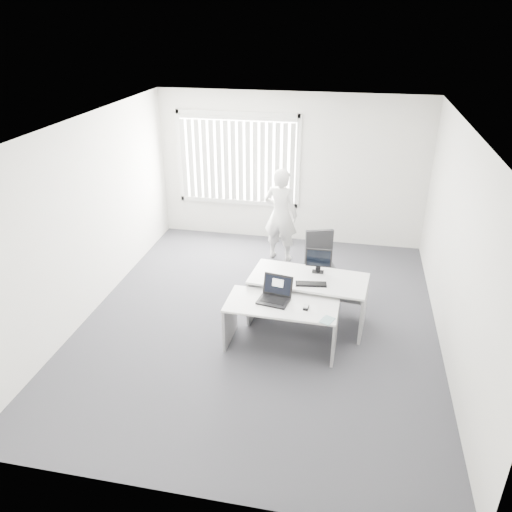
% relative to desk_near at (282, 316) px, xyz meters
% --- Properties ---
extents(ground, '(6.00, 6.00, 0.00)m').
position_rel_desk_near_xyz_m(ground, '(-0.39, 0.54, -0.47)').
color(ground, '#424248').
rests_on(ground, ground).
extents(wall_back, '(5.00, 0.02, 2.80)m').
position_rel_desk_near_xyz_m(wall_back, '(-0.39, 3.54, 0.93)').
color(wall_back, silver).
rests_on(wall_back, ground).
extents(wall_front, '(5.00, 0.02, 2.80)m').
position_rel_desk_near_xyz_m(wall_front, '(-0.39, -2.46, 0.93)').
color(wall_front, silver).
rests_on(wall_front, ground).
extents(wall_left, '(0.02, 6.00, 2.80)m').
position_rel_desk_near_xyz_m(wall_left, '(-2.89, 0.54, 0.93)').
color(wall_left, silver).
rests_on(wall_left, ground).
extents(wall_right, '(0.02, 6.00, 2.80)m').
position_rel_desk_near_xyz_m(wall_right, '(2.11, 0.54, 0.93)').
color(wall_right, silver).
rests_on(wall_right, ground).
extents(ceiling, '(5.00, 6.00, 0.02)m').
position_rel_desk_near_xyz_m(ceiling, '(-0.39, 0.54, 2.33)').
color(ceiling, white).
rests_on(ceiling, wall_back).
extents(window, '(2.32, 0.06, 1.76)m').
position_rel_desk_near_xyz_m(window, '(-1.39, 3.50, 1.08)').
color(window, silver).
rests_on(window, wall_back).
extents(blinds, '(2.20, 0.10, 1.50)m').
position_rel_desk_near_xyz_m(blinds, '(-1.39, 3.44, 1.05)').
color(blinds, silver).
rests_on(blinds, wall_back).
extents(desk_near, '(1.46, 0.72, 0.66)m').
position_rel_desk_near_xyz_m(desk_near, '(0.00, 0.00, 0.00)').
color(desk_near, silver).
rests_on(desk_near, ground).
extents(desk_far, '(1.67, 0.90, 0.73)m').
position_rel_desk_near_xyz_m(desk_far, '(0.28, 0.64, 0.05)').
color(desk_far, silver).
rests_on(desk_far, ground).
extents(office_chair, '(0.75, 0.75, 1.04)m').
position_rel_desk_near_xyz_m(office_chair, '(0.38, 1.47, -0.15)').
color(office_chair, black).
rests_on(office_chair, ground).
extents(person, '(0.68, 0.52, 1.68)m').
position_rel_desk_near_xyz_m(person, '(-0.43, 2.63, 0.37)').
color(person, silver).
rests_on(person, ground).
extents(laptop, '(0.45, 0.42, 0.31)m').
position_rel_desk_near_xyz_m(laptop, '(-0.12, 0.02, 0.34)').
color(laptop, black).
rests_on(laptop, desk_near).
extents(paper_sheet, '(0.32, 0.25, 0.00)m').
position_rel_desk_near_xyz_m(paper_sheet, '(0.31, -0.06, 0.18)').
color(paper_sheet, white).
rests_on(paper_sheet, desk_near).
extents(mouse, '(0.07, 0.11, 0.05)m').
position_rel_desk_near_xyz_m(mouse, '(0.32, -0.06, 0.21)').
color(mouse, silver).
rests_on(mouse, paper_sheet).
extents(booklet, '(0.20, 0.23, 0.01)m').
position_rel_desk_near_xyz_m(booklet, '(0.60, -0.28, 0.19)').
color(booklet, silver).
rests_on(booklet, desk_near).
extents(keyboard, '(0.43, 0.19, 0.02)m').
position_rel_desk_near_xyz_m(keyboard, '(0.33, 0.44, 0.27)').
color(keyboard, black).
rests_on(keyboard, desk_far).
extents(monitor, '(0.36, 0.11, 0.36)m').
position_rel_desk_near_xyz_m(monitor, '(0.39, 0.83, 0.44)').
color(monitor, black).
rests_on(monitor, desk_far).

